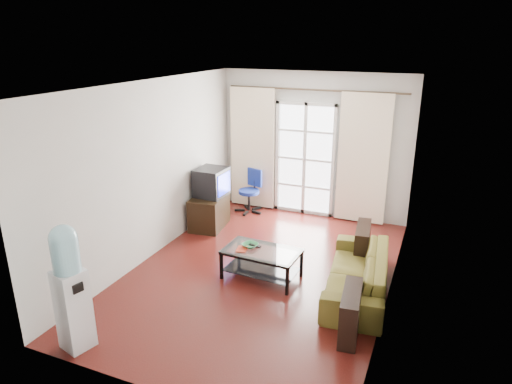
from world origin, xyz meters
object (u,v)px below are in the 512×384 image
tv_stand (209,212)px  sofa (357,273)px  water_cooler (70,286)px  task_chair (250,199)px  crt_tv (210,182)px  coffee_table (262,260)px

tv_stand → sofa: bearing=-29.8°
water_cooler → task_chair: bearing=104.0°
tv_stand → water_cooler: size_ratio=0.54×
crt_tv → water_cooler: bearing=-84.4°
sofa → task_chair: bearing=-137.3°
crt_tv → task_chair: crt_tv is taller
coffee_table → crt_tv: 2.19m
task_chair → water_cooler: 4.58m
water_cooler → sofa: bearing=57.3°
crt_tv → task_chair: bearing=69.6°
crt_tv → task_chair: (0.37, 0.92, -0.58)m
tv_stand → crt_tv: size_ratio=1.40×
sofa → tv_stand: tv_stand is taller
water_cooler → coffee_table: bearing=74.6°
sofa → task_chair: (-2.52, 2.19, -0.03)m
tv_stand → coffee_table: bearing=-48.2°
sofa → tv_stand: bearing=-118.8°
tv_stand → crt_tv: 0.55m
coffee_table → water_cooler: bearing=-120.8°
coffee_table → water_cooler: water_cooler is taller
crt_tv → task_chair: 1.15m
coffee_table → crt_tv: size_ratio=1.93×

